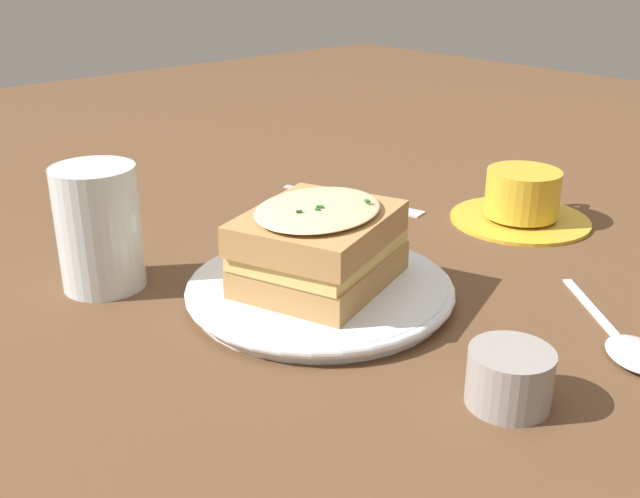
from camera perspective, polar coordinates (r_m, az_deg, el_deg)
ground_plane at (r=0.65m, az=3.44°, el=-3.81°), size 2.40×2.40×0.00m
dinner_plate at (r=0.65m, az=-0.00°, el=-3.09°), size 0.23×0.23×0.02m
sandwich at (r=0.63m, az=-0.07°, el=0.32°), size 0.17×0.15×0.07m
teacup_with_saucer at (r=0.85m, az=15.15°, el=3.58°), size 0.15×0.15×0.06m
water_glass at (r=0.68m, az=-16.49°, el=1.57°), size 0.07×0.07×0.11m
fork at (r=0.88m, az=3.58°, el=3.55°), size 0.06×0.19×0.00m
spoon at (r=0.61m, az=22.62°, el=-6.99°), size 0.12×0.15×0.01m
condiment_pot at (r=0.52m, az=14.25°, el=-9.47°), size 0.06×0.06×0.04m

